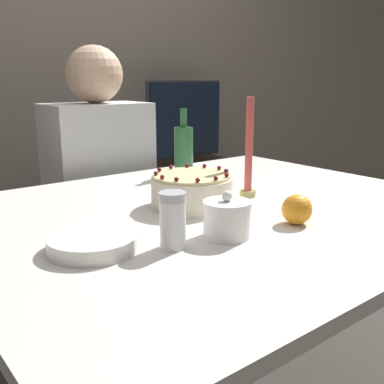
{
  "coord_description": "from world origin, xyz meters",
  "views": [
    {
      "loc": [
        -0.79,
        -0.88,
        1.09
      ],
      "look_at": [
        -0.06,
        0.04,
        0.79
      ],
      "focal_mm": 42.0,
      "sensor_mm": 36.0,
      "label": 1
    }
  ],
  "objects_px": {
    "bottle": "(184,150)",
    "tv_monitor": "(185,122)",
    "cake": "(192,191)",
    "person_man_blue_shirt": "(102,216)",
    "candle": "(249,157)",
    "sugar_shaker": "(173,220)",
    "sugar_bowl": "(227,219)"
  },
  "relations": [
    {
      "from": "sugar_bowl",
      "to": "tv_monitor",
      "type": "relative_size",
      "value": 0.21
    },
    {
      "from": "cake",
      "to": "tv_monitor",
      "type": "relative_size",
      "value": 0.44
    },
    {
      "from": "bottle",
      "to": "person_man_blue_shirt",
      "type": "bearing_deg",
      "value": 113.77
    },
    {
      "from": "sugar_shaker",
      "to": "tv_monitor",
      "type": "height_order",
      "value": "tv_monitor"
    },
    {
      "from": "cake",
      "to": "sugar_shaker",
      "type": "bearing_deg",
      "value": -135.59
    },
    {
      "from": "candle",
      "to": "bottle",
      "type": "relative_size",
      "value": 1.22
    },
    {
      "from": "sugar_shaker",
      "to": "bottle",
      "type": "relative_size",
      "value": 0.5
    },
    {
      "from": "sugar_bowl",
      "to": "person_man_blue_shirt",
      "type": "bearing_deg",
      "value": 79.88
    },
    {
      "from": "candle",
      "to": "tv_monitor",
      "type": "height_order",
      "value": "tv_monitor"
    },
    {
      "from": "candle",
      "to": "person_man_blue_shirt",
      "type": "relative_size",
      "value": 0.24
    },
    {
      "from": "cake",
      "to": "person_man_blue_shirt",
      "type": "bearing_deg",
      "value": 83.7
    },
    {
      "from": "sugar_shaker",
      "to": "person_man_blue_shirt",
      "type": "xyz_separation_m",
      "value": [
        0.3,
        0.92,
        -0.27
      ]
    },
    {
      "from": "candle",
      "to": "sugar_shaker",
      "type": "bearing_deg",
      "value": -154.39
    },
    {
      "from": "sugar_bowl",
      "to": "tv_monitor",
      "type": "distance_m",
      "value": 1.61
    },
    {
      "from": "candle",
      "to": "person_man_blue_shirt",
      "type": "distance_m",
      "value": 0.8
    },
    {
      "from": "person_man_blue_shirt",
      "to": "tv_monitor",
      "type": "distance_m",
      "value": 0.89
    },
    {
      "from": "candle",
      "to": "bottle",
      "type": "xyz_separation_m",
      "value": [
        0.04,
        0.36,
        -0.03
      ]
    },
    {
      "from": "sugar_bowl",
      "to": "tv_monitor",
      "type": "bearing_deg",
      "value": 55.78
    },
    {
      "from": "sugar_shaker",
      "to": "person_man_blue_shirt",
      "type": "height_order",
      "value": "person_man_blue_shirt"
    },
    {
      "from": "sugar_bowl",
      "to": "candle",
      "type": "xyz_separation_m",
      "value": [
        0.29,
        0.22,
        0.08
      ]
    },
    {
      "from": "candle",
      "to": "tv_monitor",
      "type": "xyz_separation_m",
      "value": [
        0.62,
        1.11,
        -0.02
      ]
    },
    {
      "from": "sugar_bowl",
      "to": "candle",
      "type": "distance_m",
      "value": 0.37
    },
    {
      "from": "sugar_shaker",
      "to": "person_man_blue_shirt",
      "type": "bearing_deg",
      "value": 71.99
    },
    {
      "from": "cake",
      "to": "candle",
      "type": "bearing_deg",
      "value": -4.73
    },
    {
      "from": "sugar_bowl",
      "to": "cake",
      "type": "bearing_deg",
      "value": 69.16
    },
    {
      "from": "sugar_shaker",
      "to": "tv_monitor",
      "type": "distance_m",
      "value": 1.67
    },
    {
      "from": "tv_monitor",
      "to": "cake",
      "type": "bearing_deg",
      "value": -126.7
    },
    {
      "from": "bottle",
      "to": "candle",
      "type": "bearing_deg",
      "value": -95.97
    },
    {
      "from": "sugar_bowl",
      "to": "sugar_shaker",
      "type": "xyz_separation_m",
      "value": [
        -0.13,
        0.02,
        0.02
      ]
    },
    {
      "from": "cake",
      "to": "bottle",
      "type": "relative_size",
      "value": 0.93
    },
    {
      "from": "cake",
      "to": "tv_monitor",
      "type": "xyz_separation_m",
      "value": [
        0.82,
        1.09,
        0.06
      ]
    },
    {
      "from": "bottle",
      "to": "tv_monitor",
      "type": "distance_m",
      "value": 0.94
    }
  ]
}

